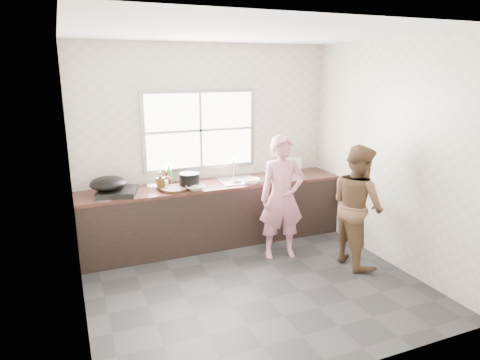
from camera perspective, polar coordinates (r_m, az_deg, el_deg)
name	(u,v)px	position (r m, az deg, el deg)	size (l,w,h in m)	color
floor	(254,284)	(5.00, 1.87, -13.68)	(3.60, 3.20, 0.01)	#2A2A2C
ceiling	(256,33)	(4.41, 2.18, 19.04)	(3.60, 3.20, 0.01)	silver
wall_back	(207,144)	(5.98, -4.43, 4.83)	(3.60, 0.01, 2.70)	beige
wall_left	(72,185)	(4.12, -21.43, -0.66)	(0.01, 3.20, 2.70)	beige
wall_right	(390,155)	(5.51, 19.38, 3.18)	(0.01, 3.20, 2.70)	beige
wall_front	(348,214)	(3.19, 14.18, -4.42)	(3.60, 0.01, 2.70)	beige
cabinet	(215,215)	(5.93, -3.29, -4.64)	(3.60, 0.62, 0.82)	black
countertop	(215,185)	(5.80, -3.35, -0.63)	(3.60, 0.64, 0.04)	#391C17
sink	(239,180)	(5.92, -0.16, -0.05)	(0.55, 0.45, 0.02)	silver
faucet	(233,167)	(6.06, -0.88, 1.72)	(0.02, 0.02, 0.30)	silver
window_frame	(200,130)	(5.91, -5.35, 6.64)	(1.60, 0.05, 1.10)	#9EA0A5
window_glazing	(201,130)	(5.88, -5.28, 6.61)	(1.50, 0.01, 1.00)	white
woman	(282,201)	(5.43, 5.61, -2.87)	(0.54, 0.35, 1.48)	#D07C94
person_side	(357,206)	(5.40, 15.38, -3.31)	(0.73, 0.57, 1.50)	brown
cutting_board	(174,189)	(5.52, -8.76, -1.17)	(0.36, 0.36, 0.04)	black
cleaver	(191,181)	(5.76, -6.52, -0.15)	(0.20, 0.10, 0.01)	silver
bowl_mince	(195,188)	(5.50, -5.97, -1.02)	(0.24, 0.24, 0.06)	white
bowl_crabs	(251,182)	(5.76, 1.54, -0.22)	(0.18, 0.18, 0.06)	white
bowl_held	(236,180)	(5.81, -0.49, -0.06)	(0.19, 0.19, 0.06)	silver
black_pot	(189,180)	(5.60, -6.77, -0.04)	(0.26, 0.26, 0.19)	black
plate_food	(155,186)	(5.75, -11.24, -0.73)	(0.22, 0.22, 0.02)	white
bottle_green	(169,174)	(5.82, -9.50, 0.83)	(0.10, 0.10, 0.27)	#499932
bottle_brown_tall	(161,181)	(5.58, -10.55, -0.15)	(0.09, 0.10, 0.21)	#4B3312
bottle_brown_short	(166,179)	(5.78, -9.78, 0.17)	(0.13, 0.13, 0.17)	#3D160F
glass_jar	(166,184)	(5.68, -9.85, -0.49)	(0.06, 0.06, 0.09)	white
burner	(118,192)	(5.48, -16.01, -1.53)	(0.45, 0.45, 0.07)	black
wok	(108,183)	(5.46, -17.15, -0.45)	(0.45, 0.45, 0.17)	black
dish_rack	(288,165)	(6.35, 6.44, 2.05)	(0.35, 0.25, 0.26)	white
pot_lid_left	(104,198)	(5.35, -17.68, -2.35)	(0.22, 0.22, 0.01)	#A3A5AA
pot_lid_right	(124,193)	(5.51, -15.19, -1.67)	(0.25, 0.25, 0.01)	silver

